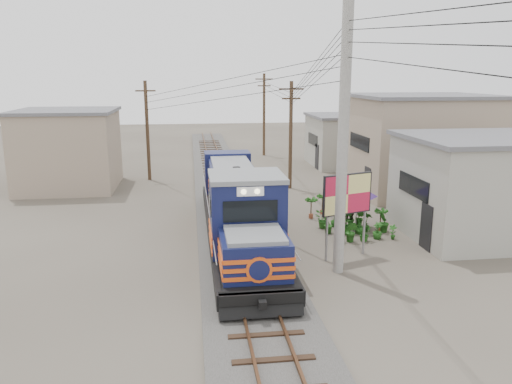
{
  "coord_description": "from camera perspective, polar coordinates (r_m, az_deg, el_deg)",
  "views": [
    {
      "loc": [
        -1.97,
        -17.94,
        7.4
      ],
      "look_at": [
        0.9,
        3.91,
        2.2
      ],
      "focal_mm": 35.0,
      "sensor_mm": 36.0,
      "label": 1
    }
  ],
  "objects": [
    {
      "name": "power_lines",
      "position": [
        26.49,
        -3.62,
        13.61
      ],
      "size": [
        9.65,
        19.0,
        3.3
      ],
      "color": "black",
      "rests_on": "ground"
    },
    {
      "name": "ballast",
      "position": [
        28.95,
        -3.33,
        -1.39
      ],
      "size": [
        3.6,
        70.0,
        0.16
      ],
      "primitive_type": "cube",
      "color": "#595651",
      "rests_on": "ground"
    },
    {
      "name": "wooden_pole_mid",
      "position": [
        32.8,
        3.98,
        6.73
      ],
      "size": [
        1.6,
        0.24,
        7.0
      ],
      "color": "#4C3826",
      "rests_on": "ground"
    },
    {
      "name": "plant_nursery",
      "position": [
        24.23,
        10.8,
        -3.61
      ],
      "size": [
        3.47,
        3.17,
        1.14
      ],
      "color": "#1E5217",
      "rests_on": "ground"
    },
    {
      "name": "wooden_pole_left",
      "position": [
        36.26,
        -12.32,
        7.09
      ],
      "size": [
        1.6,
        0.24,
        7.0
      ],
      "color": "#4C3826",
      "rests_on": "ground"
    },
    {
      "name": "ground",
      "position": [
        19.5,
        -1.13,
        -9.02
      ],
      "size": [
        120.0,
        120.0,
        0.0
      ],
      "primitive_type": "plane",
      "color": "#473F35",
      "rests_on": "ground"
    },
    {
      "name": "wooden_pole_far",
      "position": [
        46.56,
        0.92,
        9.01
      ],
      "size": [
        1.6,
        0.24,
        7.5
      ],
      "color": "#4C3826",
      "rests_on": "ground"
    },
    {
      "name": "shophouse_mid",
      "position": [
        33.52,
        18.25,
        5.26
      ],
      "size": [
        8.4,
        7.35,
        6.2
      ],
      "color": "gray",
      "rests_on": "ground"
    },
    {
      "name": "market_umbrella",
      "position": [
        24.61,
        11.51,
        0.13
      ],
      "size": [
        2.55,
        2.55,
        2.18
      ],
      "rotation": [
        0.0,
        0.0,
        -0.37
      ],
      "color": "black",
      "rests_on": "ground"
    },
    {
      "name": "shophouse_front",
      "position": [
        25.4,
        24.74,
        0.6
      ],
      "size": [
        7.35,
        6.3,
        4.7
      ],
      "color": "#9A978C",
      "rests_on": "ground"
    },
    {
      "name": "shophouse_left",
      "position": [
        35.2,
        -20.65,
        4.61
      ],
      "size": [
        6.3,
        6.3,
        5.2
      ],
      "color": "gray",
      "rests_on": "ground"
    },
    {
      "name": "utility_pole_main",
      "position": [
        18.43,
        9.9,
        5.6
      ],
      "size": [
        0.4,
        0.4,
        10.0
      ],
      "color": "#9E9B93",
      "rests_on": "ground"
    },
    {
      "name": "shophouse_back",
      "position": [
        42.32,
        10.49,
        5.88
      ],
      "size": [
        6.3,
        6.3,
        4.2
      ],
      "color": "#9A978C",
      "rests_on": "ground"
    },
    {
      "name": "track",
      "position": [
        28.9,
        -3.33,
        -1.05
      ],
      "size": [
        1.15,
        70.0,
        0.12
      ],
      "color": "#51331E",
      "rests_on": "ground"
    },
    {
      "name": "locomotive",
      "position": [
        22.0,
        -2.08,
        -1.91
      ],
      "size": [
        2.75,
        14.97,
        3.71
      ],
      "color": "black",
      "rests_on": "ground"
    },
    {
      "name": "billboard",
      "position": [
        20.44,
        10.4,
        -0.49
      ],
      "size": [
        2.21,
        0.85,
        3.54
      ],
      "rotation": [
        0.0,
        0.0,
        0.33
      ],
      "color": "#99999E",
      "rests_on": "ground"
    },
    {
      "name": "vendor",
      "position": [
        25.5,
        10.57,
        -1.88
      ],
      "size": [
        0.62,
        0.42,
        1.67
      ],
      "primitive_type": "imported",
      "rotation": [
        0.0,
        0.0,
        3.18
      ],
      "color": "black",
      "rests_on": "ground"
    }
  ]
}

